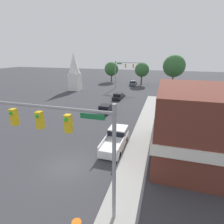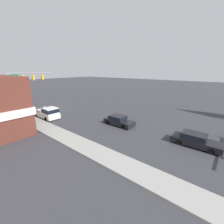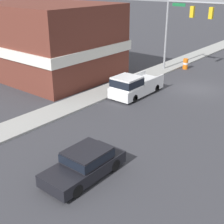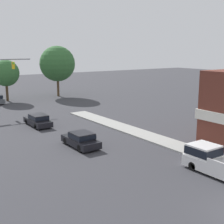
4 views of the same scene
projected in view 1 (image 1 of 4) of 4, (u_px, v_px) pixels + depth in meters
name	position (u px, v px, depth m)	size (l,w,h in m)	color
ground_plane	(67.00, 168.00, 15.93)	(200.00, 200.00, 0.00)	#38383D
sidewalk_curb	(128.00, 179.00, 14.37)	(2.40, 60.00, 0.14)	#9E9E99
near_signal_assembly	(65.00, 132.00, 10.02)	(8.83, 0.49, 7.52)	gray
far_signal_assembly	(123.00, 69.00, 49.12)	(7.87, 0.49, 7.91)	gray
car_lead	(105.00, 108.00, 30.60)	(1.89, 4.37, 1.39)	black
car_second_ahead	(118.00, 96.00, 39.61)	(1.81, 4.74, 1.39)	black
car_distant	(133.00, 83.00, 56.66)	(1.83, 4.87, 1.49)	black
pickup_truck_parked	(116.00, 138.00, 19.37)	(2.04, 5.28, 1.88)	black
church_steeple	(74.00, 71.00, 47.63)	(3.15, 3.15, 10.17)	white
backdrop_tree_left_far	(111.00, 69.00, 62.67)	(4.93, 4.93, 7.00)	#4C3823
backdrop_tree_left_mid	(142.00, 70.00, 56.16)	(4.56, 4.56, 7.12)	#4C3823
backdrop_tree_center	(174.00, 66.00, 53.15)	(6.65, 6.65, 9.50)	#4C3823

